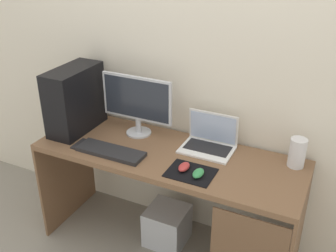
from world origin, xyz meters
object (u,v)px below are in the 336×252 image
at_px(mouse_right, 198,173).
at_px(cell_phone, 81,144).
at_px(subwoofer, 167,225).
at_px(keyboard, 111,151).
at_px(monitor, 137,103).
at_px(laptop, 209,142).
at_px(pc_tower, 75,99).
at_px(speaker, 297,153).
at_px(mouse_left, 184,167).

distance_m(mouse_right, cell_phone, 0.78).
bearing_deg(subwoofer, keyboard, -145.28).
height_order(cell_phone, subwoofer, cell_phone).
bearing_deg(cell_phone, keyboard, -0.91).
bearing_deg(keyboard, monitor, 85.18).
bearing_deg(laptop, subwoofer, -152.46).
relative_size(laptop, mouse_right, 3.26).
bearing_deg(pc_tower, speaker, 6.44).
relative_size(keyboard, cell_phone, 3.23).
height_order(monitor, laptop, monitor).
relative_size(speaker, cell_phone, 1.32).
height_order(pc_tower, speaker, pc_tower).
distance_m(keyboard, subwoofer, 0.70).
relative_size(mouse_right, cell_phone, 0.74).
bearing_deg(mouse_left, cell_phone, -178.63).
xyz_separation_m(mouse_right, cell_phone, (-0.78, 0.01, -0.02)).
distance_m(pc_tower, keyboard, 0.46).
bearing_deg(mouse_right, keyboard, 179.49).
relative_size(laptop, cell_phone, 2.41).
xyz_separation_m(monitor, laptop, (0.48, 0.02, -0.18)).
distance_m(mouse_left, cell_phone, 0.69).
bearing_deg(keyboard, mouse_left, 2.44).
relative_size(pc_tower, mouse_left, 4.40).
bearing_deg(keyboard, subwoofer, 34.72).
bearing_deg(mouse_right, subwoofer, 144.96).
bearing_deg(laptop, keyboard, -148.35).
bearing_deg(speaker, pc_tower, -173.56).
bearing_deg(subwoofer, mouse_right, -35.04).
bearing_deg(mouse_right, pc_tower, 168.90).
distance_m(monitor, cell_phone, 0.43).
height_order(monitor, subwoofer, monitor).
bearing_deg(subwoofer, laptop, 27.54).
height_order(keyboard, mouse_left, mouse_left).
relative_size(mouse_left, cell_phone, 0.74).
bearing_deg(cell_phone, laptop, 23.02).
distance_m(speaker, keyboard, 1.08).
xyz_separation_m(laptop, mouse_left, (-0.04, -0.29, -0.02)).
xyz_separation_m(pc_tower, mouse_left, (0.84, -0.16, -0.19)).
relative_size(keyboard, mouse_right, 4.38).
height_order(pc_tower, cell_phone, pc_tower).
xyz_separation_m(pc_tower, monitor, (0.40, 0.11, 0.01)).
bearing_deg(laptop, speaker, 2.78).
distance_m(keyboard, cell_phone, 0.22).
bearing_deg(mouse_right, mouse_left, 165.26).
distance_m(pc_tower, mouse_left, 0.88).
relative_size(monitor, subwoofer, 1.83).
bearing_deg(monitor, cell_phone, -130.60).
bearing_deg(mouse_left, pc_tower, 169.32).
bearing_deg(monitor, keyboard, -94.82).
xyz_separation_m(monitor, mouse_left, (0.44, -0.27, -0.20)).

